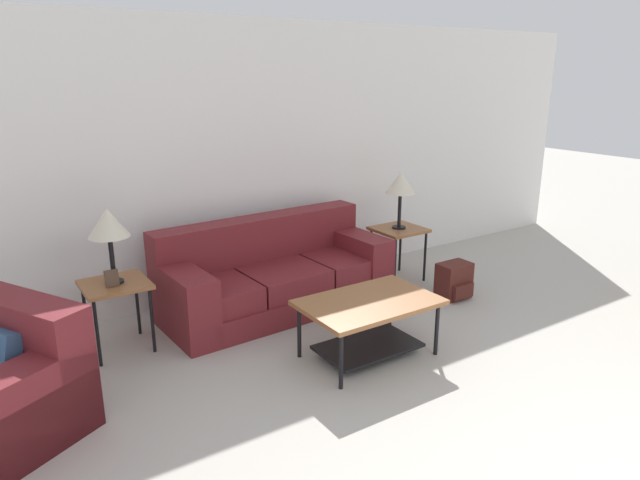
{
  "coord_description": "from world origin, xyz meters",
  "views": [
    {
      "loc": [
        -2.49,
        -0.19,
        2.13
      ],
      "look_at": [
        -0.04,
        3.52,
        0.8
      ],
      "focal_mm": 32.0,
      "sensor_mm": 36.0,
      "label": 1
    }
  ],
  "objects_px": {
    "side_table_right": "(399,234)",
    "backpack": "(454,281)",
    "coffee_table": "(369,315)",
    "table_lamp_left": "(108,224)",
    "table_lamp_right": "(401,184)",
    "couch": "(275,277)",
    "side_table_left": "(116,290)"
  },
  "relations": [
    {
      "from": "couch",
      "to": "coffee_table",
      "type": "bearing_deg",
      "value": -83.81
    },
    {
      "from": "table_lamp_right",
      "to": "backpack",
      "type": "xyz_separation_m",
      "value": [
        0.12,
        -0.7,
        -0.85
      ]
    },
    {
      "from": "table_lamp_left",
      "to": "coffee_table",
      "type": "bearing_deg",
      "value": -36.7
    },
    {
      "from": "coffee_table",
      "to": "side_table_left",
      "type": "xyz_separation_m",
      "value": [
        -1.57,
        1.17,
        0.16
      ]
    },
    {
      "from": "coffee_table",
      "to": "backpack",
      "type": "distance_m",
      "value": 1.51
    },
    {
      "from": "coffee_table",
      "to": "table_lamp_left",
      "type": "bearing_deg",
      "value": 143.3
    },
    {
      "from": "couch",
      "to": "backpack",
      "type": "height_order",
      "value": "couch"
    },
    {
      "from": "table_lamp_right",
      "to": "backpack",
      "type": "distance_m",
      "value": 1.11
    },
    {
      "from": "side_table_right",
      "to": "couch",
      "type": "bearing_deg",
      "value": 177.68
    },
    {
      "from": "coffee_table",
      "to": "table_lamp_right",
      "type": "relative_size",
      "value": 1.74
    },
    {
      "from": "coffee_table",
      "to": "side_table_right",
      "type": "bearing_deg",
      "value": 41.82
    },
    {
      "from": "side_table_right",
      "to": "backpack",
      "type": "bearing_deg",
      "value": -80.37
    },
    {
      "from": "couch",
      "to": "side_table_left",
      "type": "relative_size",
      "value": 3.84
    },
    {
      "from": "couch",
      "to": "table_lamp_right",
      "type": "height_order",
      "value": "table_lamp_right"
    },
    {
      "from": "side_table_right",
      "to": "backpack",
      "type": "xyz_separation_m",
      "value": [
        0.12,
        -0.7,
        -0.33
      ]
    },
    {
      "from": "side_table_left",
      "to": "coffee_table",
      "type": "bearing_deg",
      "value": -36.7
    },
    {
      "from": "side_table_right",
      "to": "table_lamp_right",
      "type": "relative_size",
      "value": 0.95
    },
    {
      "from": "table_lamp_left",
      "to": "side_table_left",
      "type": "bearing_deg",
      "value": 0.0
    },
    {
      "from": "coffee_table",
      "to": "side_table_right",
      "type": "relative_size",
      "value": 1.83
    },
    {
      "from": "side_table_left",
      "to": "side_table_right",
      "type": "xyz_separation_m",
      "value": [
        2.87,
        0.0,
        0.0
      ]
    },
    {
      "from": "side_table_left",
      "to": "side_table_right",
      "type": "height_order",
      "value": "same"
    },
    {
      "from": "couch",
      "to": "side_table_right",
      "type": "distance_m",
      "value": 1.45
    },
    {
      "from": "couch",
      "to": "side_table_left",
      "type": "distance_m",
      "value": 1.45
    },
    {
      "from": "couch",
      "to": "table_lamp_right",
      "type": "distance_m",
      "value": 1.61
    },
    {
      "from": "couch",
      "to": "coffee_table",
      "type": "relative_size",
      "value": 2.1
    },
    {
      "from": "side_table_left",
      "to": "table_lamp_left",
      "type": "height_order",
      "value": "table_lamp_left"
    },
    {
      "from": "coffee_table",
      "to": "side_table_right",
      "type": "height_order",
      "value": "side_table_right"
    },
    {
      "from": "couch",
      "to": "side_table_right",
      "type": "height_order",
      "value": "couch"
    },
    {
      "from": "side_table_right",
      "to": "backpack",
      "type": "height_order",
      "value": "side_table_right"
    },
    {
      "from": "table_lamp_left",
      "to": "backpack",
      "type": "relative_size",
      "value": 1.68
    },
    {
      "from": "table_lamp_left",
      "to": "table_lamp_right",
      "type": "xyz_separation_m",
      "value": [
        2.87,
        0.0,
        0.0
      ]
    },
    {
      "from": "table_lamp_right",
      "to": "backpack",
      "type": "relative_size",
      "value": 1.68
    }
  ]
}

